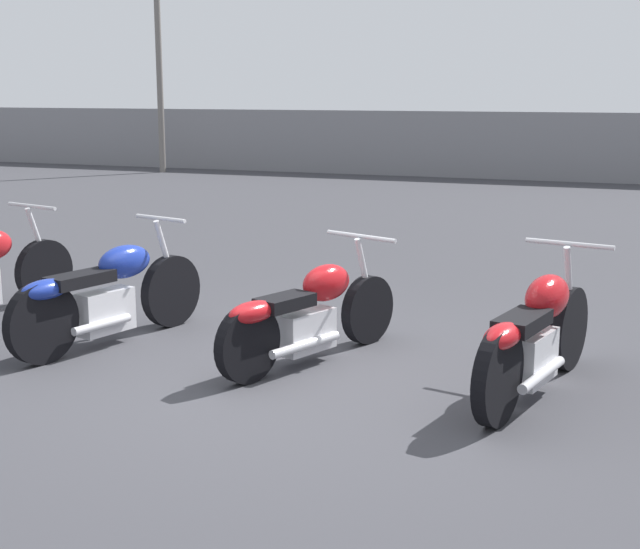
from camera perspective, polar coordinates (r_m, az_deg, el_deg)
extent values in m
plane|color=#38383D|center=(6.67, -2.47, -6.78)|extent=(60.00, 60.00, 0.00)
cube|color=gray|center=(21.80, 14.45, 7.92)|extent=(40.00, 0.04, 1.61)
cylinder|color=slate|center=(23.78, -10.29, 13.98)|extent=(0.16, 0.16, 6.25)
cylinder|color=black|center=(9.41, -17.23, 0.21)|extent=(0.25, 0.65, 0.64)
cylinder|color=silver|center=(9.24, -17.97, 4.19)|extent=(0.69, 0.20, 0.04)
cylinder|color=silver|center=(9.32, -17.60, 2.18)|extent=(0.11, 0.26, 0.65)
cylinder|color=black|center=(8.19, -9.50, -1.05)|extent=(0.26, 0.66, 0.65)
cylinder|color=black|center=(7.30, -17.38, -3.00)|extent=(0.26, 0.66, 0.65)
cube|color=silver|center=(7.69, -13.60, -2.30)|extent=(0.32, 0.54, 0.36)
ellipsoid|color=navy|center=(7.76, -12.40, 0.81)|extent=(0.37, 0.58, 0.28)
cube|color=black|center=(7.47, -15.10, -0.30)|extent=(0.38, 0.62, 0.10)
ellipsoid|color=navy|center=(7.27, -17.19, -0.93)|extent=(0.31, 0.48, 0.16)
cylinder|color=silver|center=(8.00, -10.18, 3.55)|extent=(0.59, 0.19, 0.04)
cylinder|color=silver|center=(8.09, -9.84, 1.23)|extent=(0.11, 0.26, 0.66)
cylinder|color=silver|center=(7.53, -13.79, -3.13)|extent=(0.22, 0.57, 0.07)
cylinder|color=black|center=(7.55, 3.07, -2.26)|extent=(0.30, 0.58, 0.58)
cylinder|color=black|center=(6.55, -4.64, -4.47)|extent=(0.30, 0.58, 0.58)
cube|color=silver|center=(6.99, -0.89, -3.64)|extent=(0.37, 0.54, 0.32)
ellipsoid|color=#AD1419|center=(7.08, 0.40, -0.53)|extent=(0.41, 0.55, 0.29)
cube|color=black|center=(6.76, -2.27, -1.78)|extent=(0.39, 0.52, 0.10)
ellipsoid|color=#AD1419|center=(6.53, -4.36, -2.42)|extent=(0.34, 0.48, 0.16)
cylinder|color=silver|center=(7.35, 2.64, 2.45)|extent=(0.68, 0.29, 0.04)
cylinder|color=silver|center=(7.44, 2.86, 0.06)|extent=(0.13, 0.25, 0.63)
cylinder|color=silver|center=(6.83, -0.94, -4.52)|extent=(0.32, 0.70, 0.07)
cylinder|color=black|center=(7.10, 15.62, -3.34)|extent=(0.23, 0.65, 0.65)
cylinder|color=black|center=(5.82, 11.32, -6.45)|extent=(0.23, 0.65, 0.65)
cube|color=silver|center=(6.40, 13.46, -5.18)|extent=(0.30, 0.54, 0.36)
ellipsoid|color=#AD1419|center=(6.52, 14.34, -1.39)|extent=(0.38, 0.59, 0.31)
cube|color=black|center=(6.10, 12.82, -2.98)|extent=(0.35, 0.59, 0.10)
ellipsoid|color=#AD1419|center=(5.79, 11.61, -3.89)|extent=(0.29, 0.47, 0.16)
cylinder|color=silver|center=(6.86, 15.67, 1.90)|extent=(0.66, 0.18, 0.04)
cylinder|color=silver|center=(6.97, 15.64, -0.77)|extent=(0.10, 0.26, 0.66)
cylinder|color=silver|center=(6.25, 14.02, -6.23)|extent=(0.23, 0.74, 0.07)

